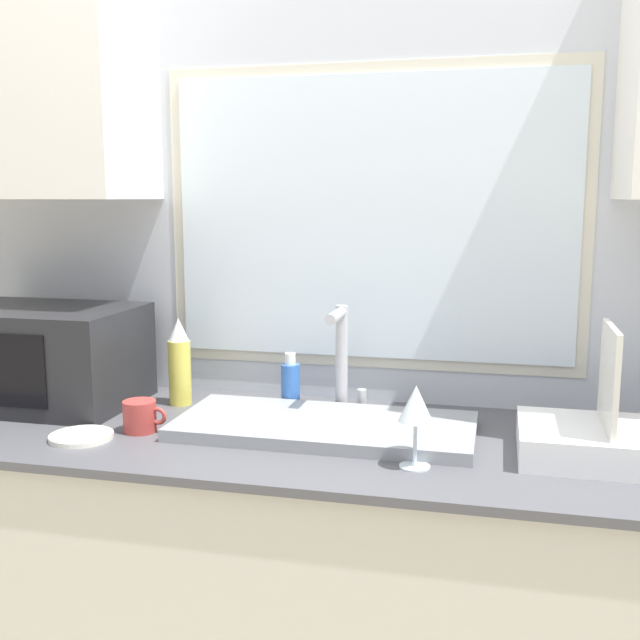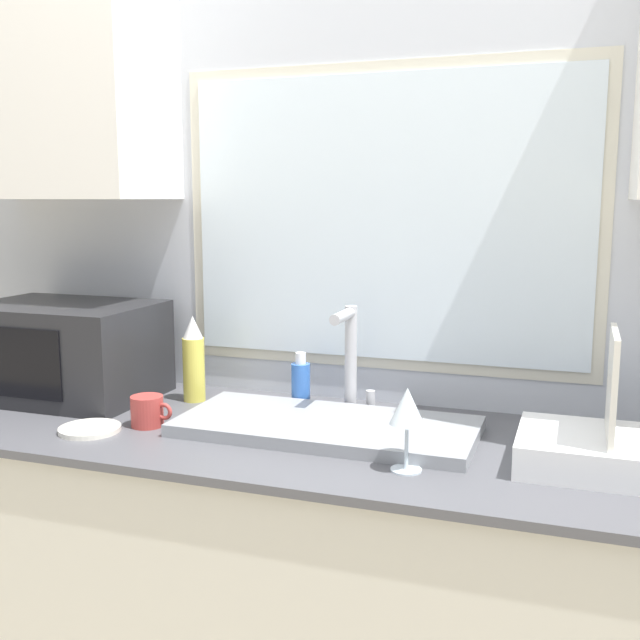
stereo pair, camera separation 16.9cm
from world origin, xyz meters
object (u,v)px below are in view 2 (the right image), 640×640
at_px(faucet, 350,353).
at_px(mug_near_sink, 148,411).
at_px(microwave, 65,350).
at_px(spray_bottle, 194,360).
at_px(wine_glass, 407,409).
at_px(dish_rack, 608,448).
at_px(soap_bottle, 301,383).

height_order(faucet, mug_near_sink, faucet).
xyz_separation_m(microwave, spray_bottle, (0.36, 0.08, -0.02)).
bearing_deg(wine_glass, microwave, 166.04).
height_order(microwave, wine_glass, microwave).
relative_size(microwave, mug_near_sink, 4.56).
relative_size(faucet, dish_rack, 0.77).
bearing_deg(wine_glass, faucet, 122.57).
height_order(faucet, microwave, faucet).
height_order(mug_near_sink, wine_glass, wine_glass).
bearing_deg(microwave, faucet, 7.38).
height_order(faucet, wine_glass, faucet).
relative_size(soap_bottle, wine_glass, 0.84).
height_order(dish_rack, spray_bottle, dish_rack).
xyz_separation_m(faucet, dish_rack, (0.62, -0.22, -0.11)).
height_order(spray_bottle, wine_glass, spray_bottle).
distance_m(microwave, mug_near_sink, 0.42).
bearing_deg(soap_bottle, dish_rack, -16.92).
xyz_separation_m(faucet, wine_glass, (0.23, -0.36, -0.03)).
distance_m(microwave, spray_bottle, 0.37).
bearing_deg(microwave, dish_rack, -4.56).
xyz_separation_m(spray_bottle, mug_near_sink, (0.01, -0.25, -0.08)).
bearing_deg(spray_bottle, faucet, 3.38).
bearing_deg(spray_bottle, soap_bottle, 7.69).
bearing_deg(faucet, soap_bottle, 174.28).
xyz_separation_m(microwave, dish_rack, (1.43, -0.11, -0.09)).
bearing_deg(wine_glass, spray_bottle, 153.47).
bearing_deg(soap_bottle, mug_near_sink, -135.47).
height_order(soap_bottle, mug_near_sink, soap_bottle).
bearing_deg(wine_glass, mug_near_sink, 172.40).
relative_size(dish_rack, wine_glass, 2.06).
bearing_deg(wine_glass, dish_rack, 20.26).
xyz_separation_m(spray_bottle, wine_glass, (0.67, -0.34, 0.02)).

